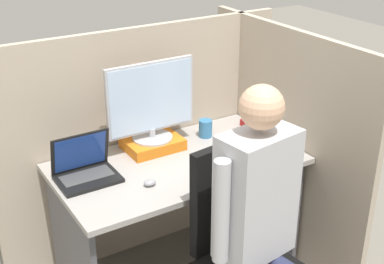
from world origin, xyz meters
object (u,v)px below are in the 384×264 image
Objects in this scene: laptop at (86,170)px; monitor at (151,102)px; paper_box at (153,143)px; coffee_mug at (205,128)px; stapler at (250,125)px; office_chair at (242,250)px; carrot_toy at (215,173)px; person at (261,219)px.

monitor is at bearing 16.34° from laptop.
paper_box is 0.47m from laptop.
paper_box is 0.60× the size of monitor.
paper_box is 3.00× the size of coffee_mug.
paper_box reaches higher than stapler.
stapler is 0.14× the size of office_chair.
office_chair reaches higher than carrot_toy.
person is (0.48, -0.81, 0.01)m from laptop.
stapler is (1.08, 0.06, -0.03)m from laptop.
coffee_mug is (0.79, 0.11, 0.00)m from laptop.
coffee_mug is at bearing 170.93° from stapler.
monitor is 1.71× the size of laptop.
carrot_toy is (-0.51, -0.38, -0.00)m from stapler.
paper_box is 0.34m from coffee_mug.
stapler is 1.37× the size of coffee_mug.
laptop is at bearing -163.66° from monitor.
office_chair is 0.74× the size of person.
monitor is at bearing 105.07° from carrot_toy.
monitor reaches higher than carrot_toy.
office_chair reaches higher than coffee_mug.
office_chair is at bearing -129.04° from stapler.
person is at bearing -88.01° from paper_box.
monitor is 5.00× the size of coffee_mug.
paper_box is 0.25m from monitor.
laptop reaches higher than carrot_toy.
laptop is at bearing 127.41° from office_chair.
coffee_mug is at bearing 69.42° from office_chair.
monitor is 0.37× the size of person.
office_chair is at bearing -110.58° from coffee_mug.
laptop is 2.26× the size of carrot_toy.
monitor is at bearing 173.52° from stapler.
laptop reaches higher than paper_box.
paper_box is 2.18× the size of stapler.
person is at bearing -59.35° from laptop.
laptop reaches higher than stapler.
office_chair is at bearing 82.05° from person.
person is (-0.60, -0.87, 0.03)m from stapler.
person is 0.97m from coffee_mug.
coffee_mug is at bearing 62.77° from carrot_toy.
paper_box reaches higher than carrot_toy.
laptop is at bearing 120.65° from person.
laptop is 0.29× the size of office_chair.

